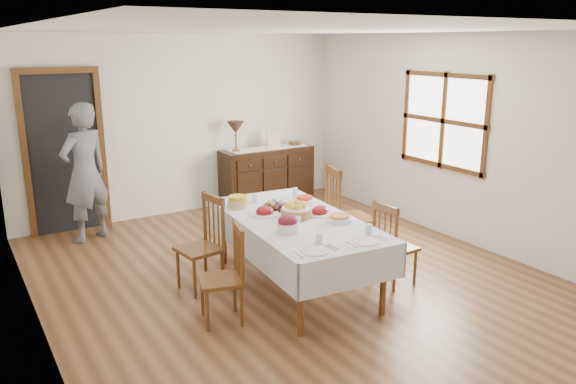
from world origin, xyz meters
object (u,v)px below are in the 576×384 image
sideboard (267,176)px  chair_right_far (345,214)px  table_lamp (236,128)px  dining_table (295,227)px  chair_right_near (392,244)px  chair_left_near (226,274)px  person (84,168)px  chair_left_far (203,243)px

sideboard → chair_right_far: bearing=-99.4°
chair_right_far → table_lamp: bearing=18.2°
dining_table → chair_right_near: size_ratio=2.53×
chair_right_far → sideboard: bearing=6.4°
chair_left_near → person: person is taller
chair_right_near → chair_right_far: chair_right_far is taller
chair_left_near → sideboard: (2.25, 3.20, -0.02)m
chair_right_near → table_lamp: (-0.10, 3.38, 0.78)m
table_lamp → dining_table: bearing=-105.1°
chair_left_near → chair_right_near: chair_left_near is taller
chair_left_near → chair_right_far: 1.94m
dining_table → chair_left_near: 1.00m
chair_left_near → sideboard: 3.92m
dining_table → chair_left_near: chair_left_near is taller
dining_table → chair_right_near: (0.89, -0.49, -0.21)m
chair_left_far → chair_right_far: size_ratio=0.88×
chair_right_far → person: person is taller
dining_table → person: person is taller
chair_right_near → chair_right_far: 0.83m
table_lamp → person: bearing=-173.0°
sideboard → table_lamp: table_lamp is taller
chair_left_far → chair_right_near: 1.96m
chair_right_far → person: (-2.38, 2.28, 0.38)m
person → dining_table: bearing=95.8°
dining_table → chair_left_far: chair_left_far is taller
sideboard → person: 2.86m
dining_table → sideboard: sideboard is taller
chair_left_near → chair_right_near: 1.83m
dining_table → chair_right_far: 0.95m
sideboard → table_lamp: bearing=-179.1°
chair_left_near → chair_left_far: (0.12, 0.77, 0.03)m
chair_right_near → person: bearing=34.3°
person → table_lamp: person is taller
dining_table → sideboard: (1.32, 2.90, -0.22)m
chair_left_near → chair_right_near: (1.82, -0.19, -0.01)m
chair_right_near → table_lamp: size_ratio=1.95×
chair_right_near → person: 3.94m
sideboard → chair_left_near: bearing=-125.1°
table_lamp → chair_right_far: bearing=-87.6°
dining_table → chair_left_far: 0.96m
chair_right_near → sideboard: size_ratio=0.61×
dining_table → table_lamp: size_ratio=4.93×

